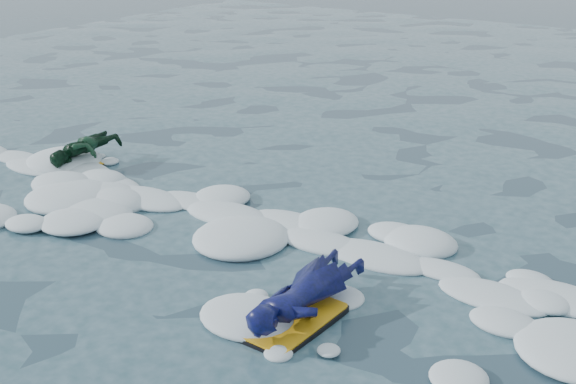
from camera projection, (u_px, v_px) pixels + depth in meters
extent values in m
plane|color=#152034|center=(155.00, 258.00, 8.81)|extent=(120.00, 120.00, 0.00)
cube|color=black|center=(293.00, 322.00, 7.38)|extent=(0.73, 1.23, 0.06)
cube|color=orange|center=(293.00, 319.00, 7.36)|extent=(0.71, 1.21, 0.02)
imported|color=#0E0F62|center=(306.00, 293.00, 7.49)|extent=(0.70, 1.80, 0.43)
cube|color=black|center=(78.00, 169.00, 11.71)|extent=(0.51, 0.87, 0.04)
cube|color=orange|center=(78.00, 167.00, 11.70)|extent=(0.49, 0.86, 0.02)
cube|color=blue|center=(78.00, 166.00, 11.70)|extent=(0.19, 0.82, 0.01)
imported|color=#103D21|center=(86.00, 151.00, 11.78)|extent=(0.67, 1.30, 0.48)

